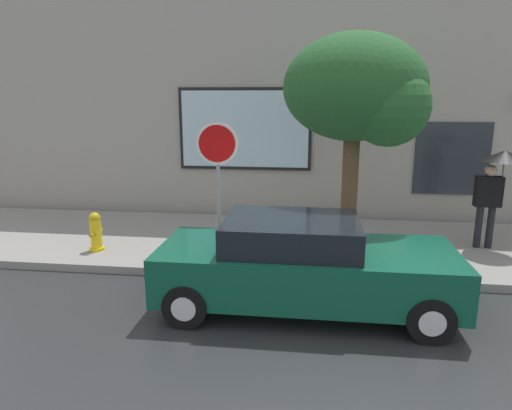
# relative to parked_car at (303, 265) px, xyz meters

# --- Properties ---
(ground_plane) EXTENTS (60.00, 60.00, 0.00)m
(ground_plane) POSITION_rel_parked_car_xyz_m (0.14, -0.05, -0.71)
(ground_plane) COLOR #282B2D
(sidewalk) EXTENTS (20.00, 4.00, 0.15)m
(sidewalk) POSITION_rel_parked_car_xyz_m (0.14, 2.95, -0.63)
(sidewalk) COLOR gray
(sidewalk) RESTS_ON ground
(building_facade) EXTENTS (20.00, 0.67, 7.00)m
(building_facade) POSITION_rel_parked_car_xyz_m (0.13, 5.45, 2.78)
(building_facade) COLOR #9E998E
(building_facade) RESTS_ON ground
(parked_car) EXTENTS (4.42, 1.85, 1.42)m
(parked_car) POSITION_rel_parked_car_xyz_m (0.00, 0.00, 0.00)
(parked_car) COLOR #0F4C38
(parked_car) RESTS_ON ground
(fire_hydrant) EXTENTS (0.30, 0.44, 0.79)m
(fire_hydrant) POSITION_rel_parked_car_xyz_m (-4.22, 1.81, -0.17)
(fire_hydrant) COLOR yellow
(fire_hydrant) RESTS_ON sidewalk
(pedestrian_with_umbrella) EXTENTS (0.95, 0.94, 2.02)m
(pedestrian_with_umbrella) POSITION_rel_parked_car_xyz_m (3.77, 2.97, 1.01)
(pedestrian_with_umbrella) COLOR black
(pedestrian_with_umbrella) RESTS_ON sidewalk
(street_tree) EXTENTS (2.60, 2.21, 4.18)m
(street_tree) POSITION_rel_parked_car_xyz_m (0.93, 2.09, 2.55)
(street_tree) COLOR #4C3823
(street_tree) RESTS_ON sidewalk
(stop_sign) EXTENTS (0.76, 0.10, 2.61)m
(stop_sign) POSITION_rel_parked_car_xyz_m (-1.60, 1.42, 1.29)
(stop_sign) COLOR gray
(stop_sign) RESTS_ON sidewalk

